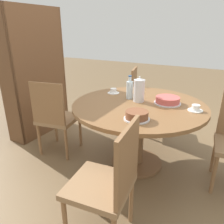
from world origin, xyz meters
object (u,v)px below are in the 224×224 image
water_bottle (130,89)px  chair_a (56,116)px  cake_second (137,116)px  chair_d (142,98)px  cup_b (113,91)px  bookshelf (37,75)px  coffee_pot (139,90)px  chair_b (108,182)px  cup_a (196,108)px  cake_main (168,100)px

water_bottle → chair_a: bearing=115.3°
cake_second → chair_d: bearing=19.5°
chair_d → cup_b: 0.75m
chair_a → cake_second: bearing=161.5°
water_bottle → cup_b: water_bottle is taller
bookshelf → water_bottle: (-0.00, -1.41, -0.02)m
coffee_pot → cup_b: 0.42m
chair_b → water_bottle: 1.16m
bookshelf → cup_a: size_ratio=12.37×
cake_main → cake_second: 0.55m
cup_b → chair_d: bearing=-8.0°
chair_b → cup_a: 1.11m
cake_second → cup_b: 0.82m
cup_a → chair_d: bearing=45.6°
chair_d → coffee_pot: 0.95m
chair_d → cake_main: 0.99m
water_bottle → cup_b: (0.10, 0.25, -0.08)m
coffee_pot → bookshelf: bearing=88.4°
cake_second → water_bottle: bearing=31.1°
chair_d → coffee_pot: coffee_pot is taller
bookshelf → water_bottle: 1.41m
cake_second → bookshelf: bearing=73.6°
bookshelf → water_bottle: bearing=89.9°
chair_b → cup_a: bearing=153.8°
chair_a → cake_main: 1.27m
chair_d → water_bottle: water_bottle is taller
bookshelf → cake_main: bearing=91.1°
water_bottle → cup_a: 0.71m
chair_b → bookshelf: size_ratio=0.53×
chair_a → chair_d: 1.31m
chair_b → chair_d: (1.86, 0.50, 0.00)m
chair_a → water_bottle: 0.92m
cup_a → chair_a: bearing=102.4°
coffee_pot → chair_d: bearing=18.6°
chair_b → cup_b: size_ratio=6.60×
cake_main → cup_b: bearing=84.8°
chair_a → bookshelf: 0.82m
chair_a → coffee_pot: coffee_pot is taller
chair_a → cake_main: bearing=-172.5°
chair_b → cup_b: bearing=-159.6°
chair_d → cake_second: size_ratio=4.09×
cake_second → cup_b: cake_second is taller
water_bottle → cup_b: size_ratio=1.85×
chair_d → coffee_pot: (-0.84, -0.28, 0.36)m
chair_d → cake_second: 1.40m
chair_d → cup_a: size_ratio=6.60×
chair_b → bookshelf: 2.08m
chair_b → cup_b: 1.33m
bookshelf → cake_main: bookshelf is taller
chair_a → cake_second: 1.11m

